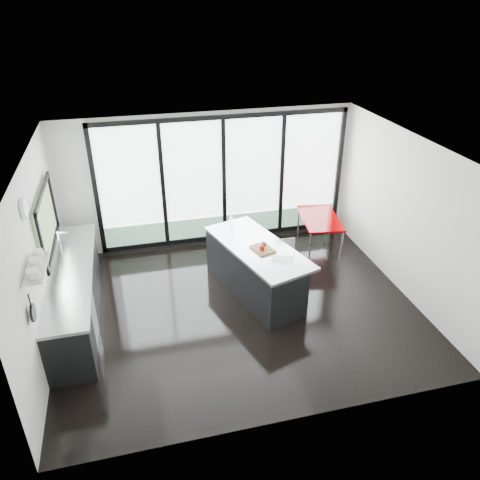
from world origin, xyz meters
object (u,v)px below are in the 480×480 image
object	(u,v)px
bar_stool_near	(281,292)
red_table	(319,232)
island	(254,269)
bar_stool_far	(287,272)

from	to	relation	value
bar_stool_near	red_table	distance (m)	2.45
bar_stool_near	red_table	xyz separation A→B (m)	(1.49, 1.95, -0.04)
island	bar_stool_far	size ratio (longest dim) A/B	3.28
bar_stool_near	red_table	world-z (taller)	bar_stool_near
island	bar_stool_far	bearing A→B (deg)	-7.73
bar_stool_far	bar_stool_near	bearing A→B (deg)	-116.73
red_table	bar_stool_far	bearing A→B (deg)	-131.33
bar_stool_far	island	bearing A→B (deg)	172.59
bar_stool_near	bar_stool_far	size ratio (longest dim) A/B	1.04
island	red_table	distance (m)	2.18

